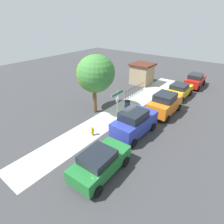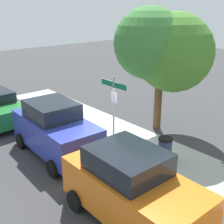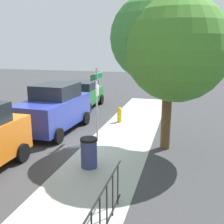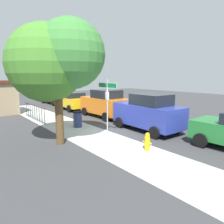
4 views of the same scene
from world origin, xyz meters
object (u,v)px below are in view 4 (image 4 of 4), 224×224
object	(u,v)px
street_sign	(107,96)
shade_tree	(56,59)
car_red	(55,96)
car_orange	(105,103)
fire_hydrant	(147,142)
car_blue	(148,112)
car_yellow	(72,101)
trash_bin	(78,119)

from	to	relation	value
street_sign	shade_tree	bearing A→B (deg)	84.08
street_sign	car_red	bearing A→B (deg)	-11.90
car_orange	fire_hydrant	world-z (taller)	car_orange
shade_tree	car_blue	size ratio (longest dim) A/B	1.33
shade_tree	car_yellow	xyz separation A→B (m)	(8.48, -5.10, -3.02)
car_red	fire_hydrant	distance (m)	16.89
street_sign	fire_hydrant	distance (m)	3.50
trash_bin	car_yellow	bearing A→B (deg)	-24.91
car_red	fire_hydrant	xyz separation A→B (m)	(-16.60, 3.05, -0.51)
street_sign	fire_hydrant	size ratio (longest dim) A/B	3.83
car_orange	car_red	distance (m)	9.60
street_sign	car_yellow	world-z (taller)	street_sign
car_blue	shade_tree	bearing A→B (deg)	79.44
street_sign	car_orange	size ratio (longest dim) A/B	0.71
car_red	fire_hydrant	world-z (taller)	car_red
fire_hydrant	trash_bin	size ratio (longest dim) A/B	0.80
shade_tree	car_orange	size ratio (longest dim) A/B	1.35
street_sign	car_red	xyz separation A→B (m)	(13.55, -2.86, -1.19)
car_blue	fire_hydrant	xyz separation A→B (m)	(-2.20, 2.50, -0.67)
car_orange	car_yellow	world-z (taller)	car_orange
car_blue	car_red	size ratio (longest dim) A/B	1.02
street_sign	trash_bin	bearing A→B (deg)	11.76
car_blue	fire_hydrant	bearing A→B (deg)	133.57
car_blue	car_yellow	world-z (taller)	car_blue
car_orange	car_yellow	size ratio (longest dim) A/B	1.03
street_sign	car_yellow	size ratio (longest dim) A/B	0.73
car_blue	trash_bin	world-z (taller)	car_blue
car_yellow	car_red	size ratio (longest dim) A/B	0.98
trash_bin	car_blue	bearing A→B (deg)	-139.20
street_sign	shade_tree	xyz separation A→B (m)	(0.27, 2.65, 1.77)
street_sign	fire_hydrant	xyz separation A→B (m)	(-3.05, 0.20, -1.71)
shade_tree	trash_bin	xyz separation A→B (m)	(2.12, -2.15, -3.37)
trash_bin	car_red	bearing A→B (deg)	-16.73
street_sign	fire_hydrant	bearing A→B (deg)	176.27
shade_tree	car_blue	xyz separation A→B (m)	(-1.12, -4.95, -2.80)
shade_tree	car_yellow	world-z (taller)	shade_tree
car_yellow	fire_hydrant	world-z (taller)	car_yellow
shade_tree	fire_hydrant	world-z (taller)	shade_tree
car_blue	trash_bin	distance (m)	4.32
shade_tree	car_red	xyz separation A→B (m)	(13.28, -5.50, -2.96)
shade_tree	fire_hydrant	distance (m)	5.40
car_orange	fire_hydrant	bearing A→B (deg)	157.56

